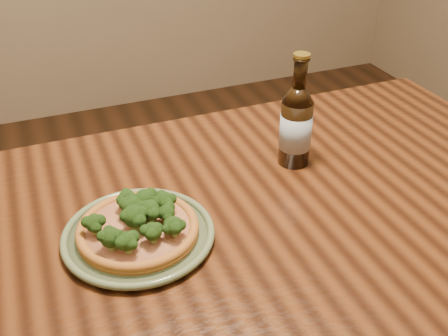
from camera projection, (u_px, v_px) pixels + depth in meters
name	position (u px, v px, depth m)	size (l,w,h in m)	color
table	(216.00, 262.00, 1.05)	(1.60, 0.90, 0.75)	#4A240F
plate	(139.00, 235.00, 0.96)	(0.28, 0.28, 0.02)	#5B6C4A
pizza	(138.00, 226.00, 0.95)	(0.22, 0.22, 0.07)	#AB6726
beer_bottle	(296.00, 125.00, 1.14)	(0.07, 0.07, 0.26)	black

